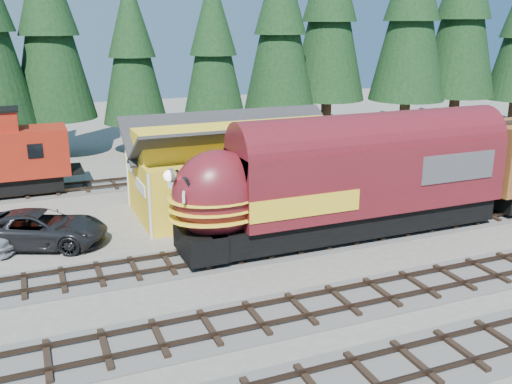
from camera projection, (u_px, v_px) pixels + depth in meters
name	position (u px, v px, depth m)	size (l,w,h in m)	color
ground	(331.00, 280.00, 24.05)	(120.00, 120.00, 0.00)	#6B665B
track_siding	(455.00, 219.00, 31.20)	(68.00, 3.20, 0.33)	#4C4947
track_spur	(54.00, 191.00, 36.36)	(32.00, 3.20, 0.33)	#4C4947
depot	(242.00, 158.00, 32.50)	(12.80, 7.00, 5.30)	yellow
conifer_backdrop	(216.00, 20.00, 44.44)	(80.03, 20.75, 17.07)	black
locomotive	(338.00, 187.00, 27.72)	(17.47, 3.47, 4.75)	black
pickup_truck_a	(40.00, 229.00, 27.48)	(2.90, 6.29, 1.75)	black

